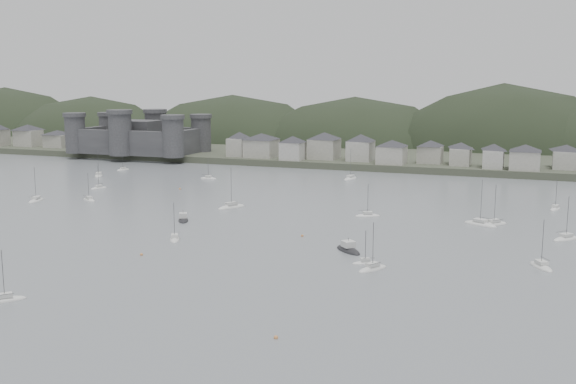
% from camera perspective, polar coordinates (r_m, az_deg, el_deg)
% --- Properties ---
extents(ground, '(900.00, 900.00, 0.00)m').
position_cam_1_polar(ground, '(135.29, -11.31, -7.46)').
color(ground, slate).
rests_on(ground, ground).
extents(far_shore_land, '(900.00, 250.00, 3.00)m').
position_cam_1_polar(far_shore_land, '(412.09, 10.83, 4.14)').
color(far_shore_land, '#383D2D').
rests_on(far_shore_land, ground).
extents(forested_ridge, '(851.55, 103.94, 102.57)m').
position_cam_1_polar(forested_ridge, '(387.62, 10.82, 1.90)').
color(forested_ridge, black).
rests_on(forested_ridge, ground).
extents(castle, '(66.00, 43.00, 20.00)m').
position_cam_1_polar(castle, '(346.80, -12.63, 4.66)').
color(castle, '#373739').
rests_on(castle, far_shore_land).
extents(waterfront_town, '(451.48, 28.46, 12.92)m').
position_cam_1_polar(waterfront_town, '(295.01, 16.85, 3.21)').
color(waterfront_town, gray).
rests_on(waterfront_town, far_shore_land).
extents(sailboat_lead, '(6.20, 8.14, 10.87)m').
position_cam_1_polar(sailboat_lead, '(141.36, 7.23, -6.53)').
color(sailboat_lead, silver).
rests_on(sailboat_lead, ground).
extents(moored_fleet, '(267.60, 174.81, 13.51)m').
position_cam_1_polar(moored_fleet, '(196.65, -1.77, -1.89)').
color(moored_fleet, silver).
rests_on(moored_fleet, ground).
extents(motor_launch_near, '(8.84, 8.80, 4.17)m').
position_cam_1_polar(motor_launch_near, '(155.68, 5.17, -4.95)').
color(motor_launch_near, black).
rests_on(motor_launch_near, ground).
extents(motor_launch_far, '(6.22, 8.08, 3.85)m').
position_cam_1_polar(motor_launch_far, '(190.26, -8.93, -2.35)').
color(motor_launch_far, black).
rests_on(motor_launch_far, ground).
extents(mooring_buoys, '(155.76, 120.13, 0.70)m').
position_cam_1_polar(mooring_buoys, '(165.79, 1.77, -4.06)').
color(mooring_buoys, '#CE8244').
rests_on(mooring_buoys, ground).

